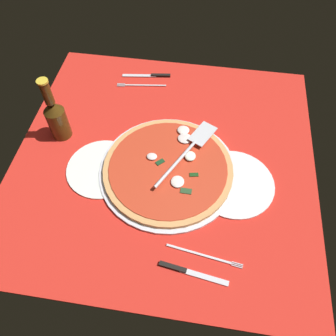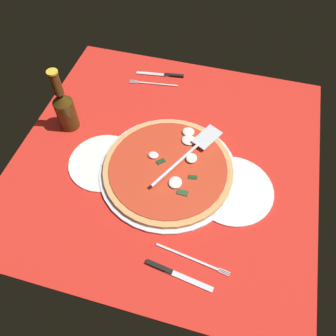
{
  "view_description": "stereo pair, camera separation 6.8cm",
  "coord_description": "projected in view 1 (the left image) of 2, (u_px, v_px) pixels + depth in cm",
  "views": [
    {
      "loc": [
        -11.04,
        64.25,
        87.19
      ],
      "look_at": [
        -2.08,
        5.53,
        2.3
      ],
      "focal_mm": 35.81,
      "sensor_mm": 36.0,
      "label": 1
    },
    {
      "loc": [
        -17.74,
        62.83,
        87.19
      ],
      "look_at": [
        -2.08,
        5.53,
        2.3
      ],
      "focal_mm": 35.81,
      "sensor_mm": 36.0,
      "label": 2
    }
  ],
  "objects": [
    {
      "name": "place_setting_far",
      "position": [
        195.0,
        264.0,
        0.88
      ],
      "size": [
        23.39,
        14.95,
        1.4
      ],
      "rotation": [
        0.0,
        0.0,
        3.0
      ],
      "color": "white",
      "rests_on": "ground_plane"
    },
    {
      "name": "pizza",
      "position": [
        168.0,
        168.0,
        1.04
      ],
      "size": [
        40.32,
        40.32,
        2.87
      ],
      "color": "tan",
      "rests_on": "pizza_pan"
    },
    {
      "name": "dinner_plate_left",
      "position": [
        234.0,
        184.0,
        1.02
      ],
      "size": [
        24.67,
        24.67,
        1.0
      ],
      "primitive_type": "cylinder",
      "color": "white",
      "rests_on": "ground_plane"
    },
    {
      "name": "beer_bottle",
      "position": [
        56.0,
        117.0,
        1.07
      ],
      "size": [
        6.55,
        6.55,
        23.62
      ],
      "color": "#452E0E",
      "rests_on": "ground_plane"
    },
    {
      "name": "ground_plane",
      "position": [
        164.0,
        158.0,
        1.09
      ],
      "size": [
        95.99,
        95.99,
        0.8
      ],
      "primitive_type": "cube",
      "color": "red"
    },
    {
      "name": "pizza_pan",
      "position": [
        168.0,
        171.0,
        1.05
      ],
      "size": [
        43.05,
        43.05,
        1.3
      ],
      "primitive_type": "cylinder",
      "color": "silver",
      "rests_on": "ground_plane"
    },
    {
      "name": "place_setting_near",
      "position": [
        146.0,
        81.0,
        1.3
      ],
      "size": [
        21.03,
        14.77,
        1.4
      ],
      "rotation": [
        0.0,
        0.0,
        0.13
      ],
      "color": "white",
      "rests_on": "ground_plane"
    },
    {
      "name": "pizza_server",
      "position": [
        188.0,
        150.0,
        1.05
      ],
      "size": [
        17.0,
        28.59,
        1.0
      ],
      "rotation": [
        0.0,
        0.0,
        4.23
      ],
      "color": "silver",
      "rests_on": "pizza"
    },
    {
      "name": "dinner_plate_right",
      "position": [
        102.0,
        169.0,
        1.06
      ],
      "size": [
        22.41,
        22.41,
        1.0
      ],
      "primitive_type": "cylinder",
      "color": "white",
      "rests_on": "ground_plane"
    }
  ]
}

